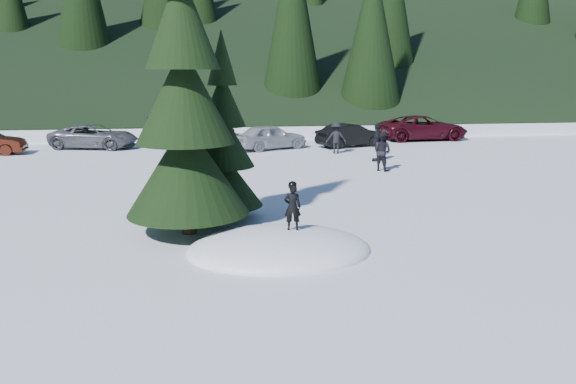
{
  "coord_description": "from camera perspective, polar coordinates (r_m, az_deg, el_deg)",
  "views": [
    {
      "loc": [
        -1.57,
        -12.83,
        4.27
      ],
      "look_at": [
        0.43,
        1.56,
        1.1
      ],
      "focal_mm": 35.0,
      "sensor_mm": 36.0,
      "label": 1
    }
  ],
  "objects": [
    {
      "name": "ground",
      "position": [
        13.62,
        -0.89,
        -5.97
      ],
      "size": [
        200.0,
        200.0,
        0.0
      ],
      "primitive_type": "plane",
      "color": "white",
      "rests_on": "ground"
    },
    {
      "name": "car_6",
      "position": [
        36.0,
        13.58,
        6.36
      ],
      "size": [
        5.55,
        2.8,
        1.5
      ],
      "primitive_type": "imported",
      "rotation": [
        0.0,
        0.0,
        1.63
      ],
      "color": "#380A14",
      "rests_on": "ground"
    },
    {
      "name": "adult_2",
      "position": [
        29.34,
        4.92,
        5.51
      ],
      "size": [
        1.15,
        0.78,
        1.64
      ],
      "primitive_type": "imported",
      "rotation": [
        0.0,
        0.0,
        2.97
      ],
      "color": "black",
      "rests_on": "ground"
    },
    {
      "name": "child_skier",
      "position": [
        13.48,
        0.46,
        -1.55
      ],
      "size": [
        0.43,
        0.31,
        1.13
      ],
      "primitive_type": "imported",
      "rotation": [
        0.0,
        0.0,
        3.05
      ],
      "color": "black",
      "rests_on": "snow_mound"
    },
    {
      "name": "adult_0",
      "position": [
        24.5,
        9.56,
        4.1
      ],
      "size": [
        1.01,
        1.04,
        1.69
      ],
      "primitive_type": "imported",
      "rotation": [
        0.0,
        0.0,
        2.25
      ],
      "color": "black",
      "rests_on": "ground"
    },
    {
      "name": "spruce_tall",
      "position": [
        14.68,
        -10.46,
        8.39
      ],
      "size": [
        3.2,
        3.2,
        8.6
      ],
      "color": "#321D10",
      "rests_on": "ground"
    },
    {
      "name": "spruce_short",
      "position": [
        16.18,
        -6.54,
        4.53
      ],
      "size": [
        2.2,
        2.2,
        5.37
      ],
      "color": "#321D10",
      "rests_on": "ground"
    },
    {
      "name": "car_2",
      "position": [
        33.02,
        -19.09,
        5.36
      ],
      "size": [
        5.13,
        3.28,
        1.32
      ],
      "primitive_type": "imported",
      "rotation": [
        0.0,
        0.0,
        1.32
      ],
      "color": "#56595F",
      "rests_on": "ground"
    },
    {
      "name": "adult_1",
      "position": [
        27.1,
        9.04,
        5.03
      ],
      "size": [
        0.78,
        1.15,
        1.81
      ],
      "primitive_type": "imported",
      "rotation": [
        0.0,
        0.0,
        4.37
      ],
      "color": "black",
      "rests_on": "ground"
    },
    {
      "name": "car_5",
      "position": [
        32.07,
        6.39,
        5.76
      ],
      "size": [
        4.2,
        2.65,
        1.31
      ],
      "primitive_type": "imported",
      "rotation": [
        0.0,
        0.0,
        1.92
      ],
      "color": "black",
      "rests_on": "ground"
    },
    {
      "name": "car_4",
      "position": [
        30.83,
        -1.8,
        5.63
      ],
      "size": [
        4.35,
        3.1,
        1.37
      ],
      "primitive_type": "imported",
      "rotation": [
        0.0,
        0.0,
        1.98
      ],
      "color": "#979B9F",
      "rests_on": "ground"
    },
    {
      "name": "snow_mound",
      "position": [
        13.62,
        -0.89,
        -5.97
      ],
      "size": [
        4.48,
        3.52,
        0.96
      ],
      "primitive_type": "ellipsoid",
      "color": "white",
      "rests_on": "ground"
    },
    {
      "name": "car_3",
      "position": [
        34.71,
        -9.51,
        6.35
      ],
      "size": [
        5.72,
        3.96,
        1.54
      ],
      "primitive_type": "imported",
      "rotation": [
        0.0,
        0.0,
        1.19
      ],
      "color": "black",
      "rests_on": "ground"
    }
  ]
}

